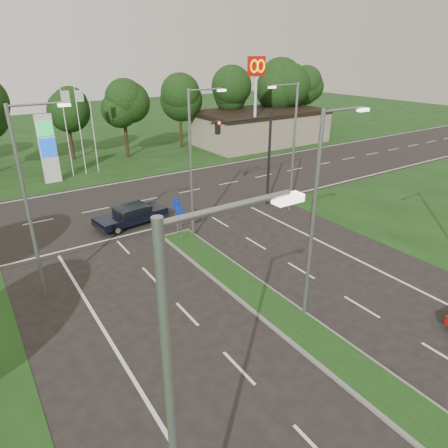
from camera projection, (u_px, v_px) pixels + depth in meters
ground at (417, 418)px, 12.89m from camera, size 160.00×160.00×0.00m
verge_far at (48, 137)px, 54.86m from camera, size 160.00×50.00×0.02m
cross_road at (134, 203)px, 31.20m from camera, size 160.00×12.00×0.02m
median_kerb at (325, 347)px, 15.91m from camera, size 2.00×26.00×0.12m
commercial_building at (260, 127)px, 50.75m from camera, size 16.00×9.00×4.00m
streetlight_median_near at (317, 209)px, 15.95m from camera, size 2.53×0.22×9.00m
streetlight_median_far at (194, 158)px, 23.58m from camera, size 2.53×0.22×9.00m
streetlight_left_near at (184, 432)px, 6.64m from camera, size 2.53×0.22×9.00m
streetlight_left_far at (30, 197)px, 17.33m from camera, size 2.53×0.22×9.00m
streetlight_right_far at (292, 143)px, 27.55m from camera, size 2.53×0.22×9.00m
traffic_signal at (255, 146)px, 28.42m from camera, size 5.10×0.42×7.00m
median_signs at (178, 212)px, 24.72m from camera, size 1.16×1.76×2.38m
gas_pylon at (50, 147)px, 34.91m from camera, size 5.80×1.26×8.00m
mcdonalds_sign at (256, 80)px, 43.25m from camera, size 2.20×0.47×10.40m
treeline_far at (69, 94)px, 40.69m from camera, size 6.00×6.00×9.90m
navy_sedan at (131, 215)px, 27.00m from camera, size 4.96×2.55×1.31m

